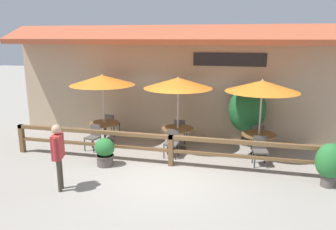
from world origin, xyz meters
TOP-DOWN VIEW (x-y plane):
  - ground_plane at (0.00, 0.00)m, footprint 60.00×60.00m
  - building_facade at (0.00, 4.10)m, footprint 14.28×1.49m
  - patio_railing at (0.00, 1.05)m, footprint 10.40×0.14m
  - patio_umbrella_near at (-2.86, 2.65)m, footprint 2.30×2.30m
  - dining_table_near at (-2.86, 2.65)m, footprint 1.09×1.09m
  - chair_near_streetside at (-2.89, 1.81)m, footprint 0.51×0.51m
  - chair_near_wallside at (-2.94, 3.48)m, footprint 0.49×0.49m
  - patio_umbrella_middle at (-0.11, 2.56)m, footprint 2.30×2.30m
  - dining_table_middle at (-0.11, 2.56)m, footprint 1.09×1.09m
  - chair_middle_streetside at (-0.14, 1.82)m, footprint 0.44×0.44m
  - chair_middle_wallside at (-0.17, 3.31)m, footprint 0.43×0.43m
  - patio_umbrella_far at (2.57, 2.49)m, footprint 2.30×2.30m
  - dining_table_far at (2.57, 2.49)m, footprint 1.09×1.09m
  - chair_far_streetside at (2.60, 1.74)m, footprint 0.48×0.48m
  - chair_far_wallside at (2.56, 3.25)m, footprint 0.43×0.43m
  - potted_plant_small_flowering at (4.28, 0.64)m, footprint 0.72×0.65m
  - potted_plant_tall_tropical at (-1.93, 0.60)m, footprint 0.60×0.54m
  - potted_plant_broad_leaf at (2.17, 3.55)m, footprint 1.29×1.16m
  - pedestrian at (-2.35, -1.18)m, footprint 0.34×0.58m

SIDE VIEW (x-z plane):
  - ground_plane at x=0.00m, z-range 0.00..0.00m
  - potted_plant_tall_tropical at x=-1.93m, z-range 0.01..0.87m
  - chair_near_streetside at x=-2.89m, z-range 0.06..0.94m
  - chair_near_wallside at x=-2.94m, z-range 0.06..0.94m
  - chair_middle_streetside at x=-0.14m, z-range 0.06..0.94m
  - chair_middle_wallside at x=-0.17m, z-range 0.06..0.94m
  - chair_far_streetside at x=2.60m, z-range 0.06..0.94m
  - chair_far_wallside at x=2.56m, z-range 0.06..0.94m
  - dining_table_near at x=-2.86m, z-range 0.23..0.98m
  - dining_table_middle at x=-0.11m, z-range 0.23..0.98m
  - dining_table_far at x=2.57m, z-range 0.23..0.98m
  - potted_plant_small_flowering at x=4.28m, z-range 0.07..1.24m
  - patio_railing at x=0.00m, z-range 0.22..1.17m
  - pedestrian at x=-2.35m, z-range 0.25..1.97m
  - potted_plant_broad_leaf at x=2.17m, z-range 0.23..2.35m
  - building_facade at x=0.00m, z-range 0.05..4.28m
  - patio_umbrella_near at x=-2.86m, z-range 1.05..3.56m
  - patio_umbrella_middle at x=-0.11m, z-range 1.05..3.56m
  - patio_umbrella_far at x=2.57m, z-range 1.05..3.56m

